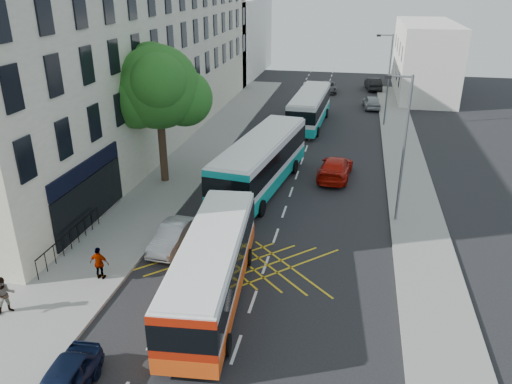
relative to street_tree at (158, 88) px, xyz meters
The scene contains 21 objects.
ground 18.33m from the street_tree, 60.38° to the right, with size 120.00×120.00×0.00m, color black.
pavement_left 6.22m from the street_tree, 73.47° to the left, with size 5.00×70.00×0.15m, color gray.
pavement_right 17.17m from the street_tree, ahead, with size 3.00×70.00×0.15m, color gray.
terrace_main 11.00m from the street_tree, 119.95° to the left, with size 8.30×45.00×13.50m.
terrace_far 40.43m from the street_tree, 97.81° to the left, with size 8.00×20.00×10.00m, color silver.
building_right 38.43m from the street_tree, 59.43° to the left, with size 6.00×18.00×8.00m, color silver.
street_tree is the anchor object (origin of this frame).
lamp_near 15.10m from the street_tree, 11.40° to the right, with size 1.45×0.15×8.00m.
lamp_far 22.57m from the street_tree, 49.19° to the left, with size 1.45×0.15×8.00m.
railings 11.22m from the street_tree, 97.02° to the right, with size 0.08×5.60×1.14m, color black, non-canonical shape.
bus_near 14.61m from the street_tree, 60.49° to the right, with size 3.24×10.33×2.86m.
bus_mid 7.92m from the street_tree, ahead, with size 4.35×12.15×3.34m.
bus_far 18.55m from the street_tree, 63.50° to the left, with size 3.08×10.99×3.06m.
parked_car_blue 19.55m from the street_tree, 78.87° to the right, with size 1.45×3.61×1.23m, color black.
parked_car_silver 10.61m from the street_tree, 66.25° to the right, with size 1.31×3.75×1.24m, color #B4B7BD.
red_hatchback 12.80m from the street_tree, 15.59° to the left, with size 2.02×4.96×1.44m, color #B51307.
distant_car_grey 32.64m from the street_tree, 74.32° to the left, with size 2.02×4.39×1.22m, color #3C3D44.
distant_car_silver 27.98m from the street_tree, 59.93° to the left, with size 1.59×3.95×1.35m, color #95979C.
distant_car_dark 36.62m from the street_tree, 67.23° to the left, with size 1.55×4.46×1.47m, color black.
pedestrian_near 15.79m from the street_tree, 93.83° to the right, with size 0.79×0.61×1.62m, color gray.
pedestrian_far 13.04m from the street_tree, 82.70° to the right, with size 0.91×0.38×1.55m, color gray.
Camera 1 is at (3.61, -14.14, 12.59)m, focal length 35.00 mm.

